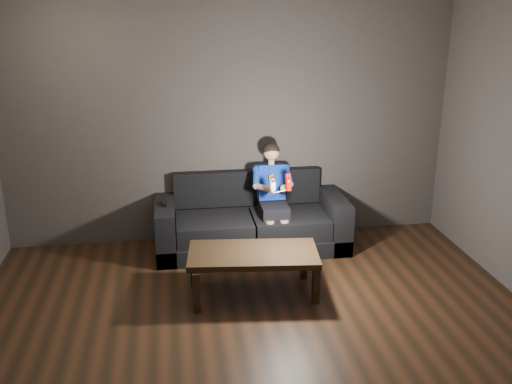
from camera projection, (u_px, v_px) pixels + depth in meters
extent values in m
plane|color=black|center=(267.00, 360.00, 4.43)|extent=(5.00, 5.00, 0.00)
cube|color=#3E3736|center=(230.00, 123.00, 6.33)|extent=(5.00, 0.04, 2.70)
cube|color=black|center=(251.00, 239.00, 6.42)|extent=(2.10, 0.90, 0.18)
cube|color=black|center=(214.00, 228.00, 6.21)|extent=(0.82, 0.64, 0.22)
cube|color=black|center=(290.00, 224.00, 6.33)|extent=(0.82, 0.64, 0.22)
cube|color=black|center=(247.00, 186.00, 6.58)|extent=(1.68, 0.21, 0.41)
cube|color=black|center=(166.00, 228.00, 6.22)|extent=(0.21, 0.90, 0.57)
cube|color=black|center=(333.00, 218.00, 6.49)|extent=(0.21, 0.90, 0.57)
cube|color=black|center=(274.00, 210.00, 6.22)|extent=(0.29, 0.37, 0.14)
cube|color=navy|center=(271.00, 182.00, 6.32)|extent=(0.29, 0.21, 0.41)
cube|color=#E8E205|center=(272.00, 179.00, 6.22)|extent=(0.09, 0.09, 0.10)
cube|color=red|center=(273.00, 179.00, 6.22)|extent=(0.06, 0.06, 0.06)
cylinder|color=tan|center=(271.00, 162.00, 6.25)|extent=(0.07, 0.07, 0.06)
sphere|color=tan|center=(271.00, 152.00, 6.21)|extent=(0.18, 0.18, 0.18)
ellipsoid|color=black|center=(271.00, 150.00, 6.22)|extent=(0.19, 0.19, 0.16)
cylinder|color=navy|center=(256.00, 178.00, 6.21)|extent=(0.08, 0.22, 0.19)
cylinder|color=navy|center=(288.00, 176.00, 6.26)|extent=(0.08, 0.22, 0.19)
cylinder|color=tan|center=(263.00, 186.00, 6.09)|extent=(0.14, 0.23, 0.10)
cylinder|color=tan|center=(287.00, 185.00, 6.13)|extent=(0.14, 0.23, 0.10)
sphere|color=tan|center=(269.00, 189.00, 6.01)|extent=(0.08, 0.08, 0.08)
sphere|color=tan|center=(284.00, 188.00, 6.03)|extent=(0.08, 0.08, 0.08)
cylinder|color=tan|center=(270.00, 236.00, 6.10)|extent=(0.09, 0.09, 0.33)
cylinder|color=tan|center=(284.00, 235.00, 6.12)|extent=(0.09, 0.09, 0.33)
cube|color=#EC0700|center=(288.00, 182.00, 5.79)|extent=(0.06, 0.07, 0.18)
cube|color=#710900|center=(289.00, 178.00, 5.76)|extent=(0.03, 0.02, 0.03)
cylinder|color=silver|center=(289.00, 184.00, 5.78)|extent=(0.02, 0.01, 0.02)
ellipsoid|color=silver|center=(273.00, 186.00, 5.78)|extent=(0.06, 0.10, 0.16)
cylinder|color=black|center=(274.00, 181.00, 5.73)|extent=(0.03, 0.01, 0.03)
cube|color=black|center=(164.00, 204.00, 6.08)|extent=(0.04, 0.15, 0.03)
cube|color=black|center=(164.00, 201.00, 6.12)|extent=(0.02, 0.02, 0.00)
cube|color=black|center=(253.00, 254.00, 5.29)|extent=(1.26, 0.72, 0.05)
cube|color=black|center=(196.00, 292.00, 5.05)|extent=(0.07, 0.07, 0.38)
cube|color=black|center=(316.00, 284.00, 5.21)|extent=(0.07, 0.07, 0.38)
cube|color=black|center=(194.00, 268.00, 5.51)|extent=(0.07, 0.07, 0.38)
cube|color=black|center=(304.00, 261.00, 5.67)|extent=(0.07, 0.07, 0.38)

